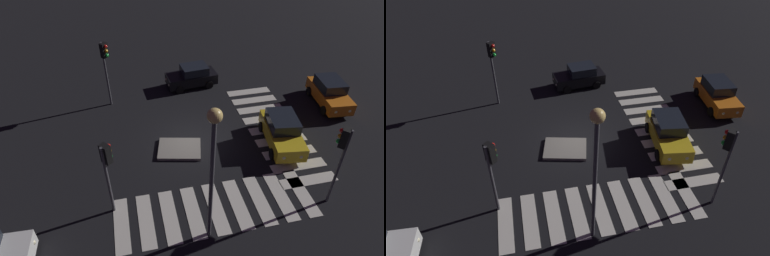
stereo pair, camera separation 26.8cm
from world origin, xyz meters
The scene contains 11 objects.
ground_plane centered at (0.00, 0.00, 0.00)m, with size 80.00×80.00×0.00m, color black.
traffic_island centered at (-0.91, -0.67, 0.09)m, with size 2.85×2.39×0.18m.
car_black centered at (1.46, 6.43, 0.81)m, with size 3.89×2.05×1.64m.
car_orange centered at (10.26, 1.95, 0.87)m, with size 2.24×4.22×1.78m.
car_yellow centered at (5.18, -1.35, 0.89)m, with size 2.40×4.32×1.81m.
traffic_light_east centered at (5.50, -5.96, 3.42)m, with size 0.54×0.53×4.51m.
traffic_light_south centered at (-4.78, -4.21, 3.09)m, with size 0.53×0.54×4.07m.
traffic_light_west centered at (-4.57, 5.12, 3.50)m, with size 0.54×0.53×4.63m.
street_lamp centered at (-0.72, -6.65, 4.82)m, with size 0.56×0.56×6.98m.
crosswalk_near centered at (0.00, -5.29, 0.01)m, with size 9.90×3.20×0.02m.
crosswalk_side centered at (5.36, 0.00, 0.01)m, with size 3.20×9.90×0.02m.
Camera 1 is at (-3.53, -15.54, 13.41)m, focal length 31.75 mm.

